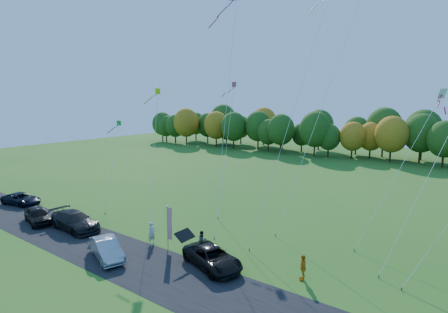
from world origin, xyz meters
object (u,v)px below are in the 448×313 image
Objects in this scene: black_suv at (212,257)px; feather_flag at (169,223)px; person_east at (303,267)px; silver_sedan at (107,249)px.

black_suv is 1.46× the size of feather_flag.
black_suv is 2.94× the size of person_east.
black_suv is 1.15× the size of silver_sedan.
black_suv is at bearing -43.37° from silver_sedan.
person_east is at bearing 8.45° from feather_flag.
silver_sedan is 15.01m from person_east.
feather_flag is (-11.10, -1.65, 1.33)m from person_east.
person_east is 0.50× the size of feather_flag.
silver_sedan reaches higher than black_suv.
silver_sedan is (-7.61, -3.66, 0.02)m from black_suv.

